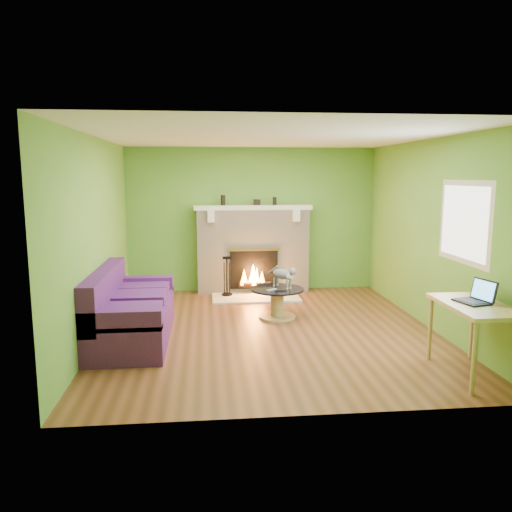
{
  "coord_description": "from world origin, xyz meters",
  "views": [
    {
      "loc": [
        -0.84,
        -6.57,
        2.1
      ],
      "look_at": [
        -0.14,
        0.4,
        0.97
      ],
      "focal_mm": 35.0,
      "sensor_mm": 36.0,
      "label": 1
    }
  ],
  "objects": [
    {
      "name": "wall_left",
      "position": [
        -2.25,
        0.0,
        1.3
      ],
      "size": [
        0.0,
        5.0,
        5.0
      ],
      "primitive_type": "plane",
      "rotation": [
        1.57,
        0.0,
        1.57
      ],
      "color": "#559430",
      "rests_on": "floor"
    },
    {
      "name": "mantel_vase_left",
      "position": [
        -0.53,
        2.33,
        1.67
      ],
      "size": [
        0.08,
        0.08,
        0.18
      ],
      "primitive_type": "cylinder",
      "color": "black",
      "rests_on": "mantel"
    },
    {
      "name": "hearth",
      "position": [
        0.0,
        1.8,
        0.01
      ],
      "size": [
        1.5,
        0.75,
        0.03
      ],
      "primitive_type": "cube",
      "color": "beige",
      "rests_on": "floor"
    },
    {
      "name": "coffee_table",
      "position": [
        0.2,
        0.59,
        0.26
      ],
      "size": [
        0.79,
        0.79,
        0.45
      ],
      "color": "tan",
      "rests_on": "floor"
    },
    {
      "name": "mantel_box",
      "position": [
        0.07,
        2.33,
        1.63
      ],
      "size": [
        0.12,
        0.08,
        0.1
      ],
      "primitive_type": "cube",
      "color": "black",
      "rests_on": "mantel"
    },
    {
      "name": "window_frame",
      "position": [
        2.24,
        -0.9,
        1.55
      ],
      "size": [
        0.0,
        1.2,
        1.2
      ],
      "primitive_type": "plane",
      "rotation": [
        1.57,
        0.0,
        -1.57
      ],
      "color": "silver",
      "rests_on": "wall_right"
    },
    {
      "name": "window_pane",
      "position": [
        2.23,
        -0.9,
        1.55
      ],
      "size": [
        0.0,
        1.06,
        1.06
      ],
      "primitive_type": "plane",
      "rotation": [
        1.57,
        0.0,
        -1.57
      ],
      "color": "white",
      "rests_on": "wall_right"
    },
    {
      "name": "wall_right",
      "position": [
        2.25,
        0.0,
        1.3
      ],
      "size": [
        0.0,
        5.0,
        5.0
      ],
      "primitive_type": "plane",
      "rotation": [
        1.57,
        0.0,
        -1.57
      ],
      "color": "#559430",
      "rests_on": "floor"
    },
    {
      "name": "cat",
      "position": [
        0.28,
        0.64,
        0.61
      ],
      "size": [
        0.48,
        0.55,
        0.34
      ],
      "primitive_type": null,
      "rotation": [
        0.0,
        0.0,
        0.63
      ],
      "color": "slate",
      "rests_on": "coffee_table"
    },
    {
      "name": "desk",
      "position": [
        1.95,
        -1.77,
        0.68
      ],
      "size": [
        0.61,
        1.05,
        0.78
      ],
      "color": "tan",
      "rests_on": "floor"
    },
    {
      "name": "mantel",
      "position": [
        0.0,
        2.3,
        1.54
      ],
      "size": [
        2.1,
        0.28,
        0.08
      ],
      "primitive_type": "cube",
      "color": "white",
      "rests_on": "fireplace"
    },
    {
      "name": "fireplace",
      "position": [
        0.0,
        2.32,
        0.77
      ],
      "size": [
        2.1,
        0.46,
        1.58
      ],
      "color": "beige",
      "rests_on": "floor"
    },
    {
      "name": "remote_silver",
      "position": [
        0.1,
        0.47,
        0.45
      ],
      "size": [
        0.17,
        0.13,
        0.02
      ],
      "primitive_type": "cube",
      "rotation": [
        0.0,
        0.0,
        0.55
      ],
      "color": "#9A9A9D",
      "rests_on": "coffee_table"
    },
    {
      "name": "sofa",
      "position": [
        -1.86,
        -0.2,
        0.36
      ],
      "size": [
        0.92,
        2.04,
        0.92
      ],
      "color": "#3C1759",
      "rests_on": "floor"
    },
    {
      "name": "floor",
      "position": [
        0.0,
        0.0,
        0.0
      ],
      "size": [
        5.0,
        5.0,
        0.0
      ],
      "primitive_type": "plane",
      "color": "#593319",
      "rests_on": "ground"
    },
    {
      "name": "wall_front",
      "position": [
        0.0,
        -2.5,
        1.3
      ],
      "size": [
        5.0,
        0.0,
        5.0
      ],
      "primitive_type": "plane",
      "rotation": [
        -1.57,
        0.0,
        0.0
      ],
      "color": "#559430",
      "rests_on": "floor"
    },
    {
      "name": "wall_back",
      "position": [
        0.0,
        2.5,
        1.3
      ],
      "size": [
        5.0,
        0.0,
        5.0
      ],
      "primitive_type": "plane",
      "rotation": [
        1.57,
        0.0,
        0.0
      ],
      "color": "#559430",
      "rests_on": "floor"
    },
    {
      "name": "laptop",
      "position": [
        1.93,
        -1.72,
        0.9
      ],
      "size": [
        0.36,
        0.39,
        0.25
      ],
      "primitive_type": null,
      "rotation": [
        0.0,
        0.0,
        0.24
      ],
      "color": "black",
      "rests_on": "desk"
    },
    {
      "name": "mantel_vase_right",
      "position": [
        0.39,
        2.33,
        1.65
      ],
      "size": [
        0.07,
        0.07,
        0.14
      ],
      "primitive_type": "cylinder",
      "color": "black",
      "rests_on": "mantel"
    },
    {
      "name": "fire_tools",
      "position": [
        -0.49,
        1.95,
        0.38
      ],
      "size": [
        0.18,
        0.18,
        0.69
      ],
      "primitive_type": null,
      "color": "black",
      "rests_on": "hearth"
    },
    {
      "name": "ceiling",
      "position": [
        0.0,
        0.0,
        2.6
      ],
      "size": [
        5.0,
        5.0,
        0.0
      ],
      "primitive_type": "plane",
      "rotation": [
        3.14,
        0.0,
        0.0
      ],
      "color": "white",
      "rests_on": "wall_back"
    },
    {
      "name": "remote_black",
      "position": [
        0.22,
        0.41,
        0.45
      ],
      "size": [
        0.16,
        0.05,
        0.02
      ],
      "primitive_type": "cube",
      "rotation": [
        0.0,
        0.0,
        0.04
      ],
      "color": "black",
      "rests_on": "coffee_table"
    }
  ]
}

